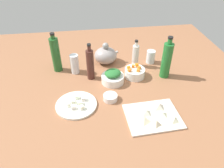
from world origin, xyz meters
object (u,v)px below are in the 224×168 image
at_px(teapot, 105,55).
at_px(bottle_1, 135,55).
at_px(bowl_greens, 113,79).
at_px(bottle_2, 90,64).
at_px(bottle_3, 167,60).
at_px(drinking_glass_0, 151,57).
at_px(bowl_small_side, 110,97).
at_px(bowl_carrots, 135,73).
at_px(cutting_board, 153,116).
at_px(bottle_0, 56,54).
at_px(drinking_glass_1, 75,64).
at_px(plate_tofu, 76,105).

height_order(teapot, bottle_1, bottle_1).
bearing_deg(bowl_greens, bottle_2, 154.83).
bearing_deg(teapot, bottle_1, -20.38).
height_order(bottle_3, drinking_glass_0, bottle_3).
distance_m(bowl_greens, bowl_small_side, 0.17).
distance_m(bowl_carrots, teapot, 0.27).
bearing_deg(cutting_board, bottle_2, 126.93).
bearing_deg(cutting_board, drinking_glass_0, 75.43).
distance_m(bottle_0, bottle_2, 0.26).
bearing_deg(bottle_0, bowl_carrots, -16.49).
distance_m(bowl_greens, bottle_3, 0.37).
bearing_deg(bottle_2, teapot, 57.29).
relative_size(bottle_3, drinking_glass_1, 2.12).
height_order(bowl_small_side, bottle_0, bottle_0).
height_order(bottle_3, drinking_glass_1, bottle_3).
bearing_deg(bowl_carrots, teapot, 129.92).
xyz_separation_m(plate_tofu, bowl_small_side, (0.20, 0.02, 0.01)).
distance_m(bottle_0, bottle_1, 0.54).
relative_size(cutting_board, bowl_carrots, 2.12).
xyz_separation_m(teapot, drinking_glass_0, (0.33, -0.04, -0.01)).
relative_size(bottle_1, bottle_3, 0.71).
bearing_deg(drinking_glass_1, plate_tofu, -89.49).
bearing_deg(bowl_greens, cutting_board, -63.78).
xyz_separation_m(bowl_small_side, bottle_2, (-0.10, 0.23, 0.09)).
relative_size(teapot, drinking_glass_1, 1.32).
distance_m(bottle_1, bottle_3, 0.23).
xyz_separation_m(plate_tofu, drinking_glass_0, (0.54, 0.40, 0.04)).
relative_size(bottle_3, drinking_glass_0, 3.02).
distance_m(cutting_board, bowl_greens, 0.38).
xyz_separation_m(bowl_carrots, drinking_glass_0, (0.15, 0.16, 0.02)).
distance_m(cutting_board, bottle_2, 0.51).
bearing_deg(teapot, bottle_3, -31.36).
relative_size(bowl_greens, bottle_1, 0.72).
bearing_deg(bottle_0, teapot, 9.06).
bearing_deg(bowl_carrots, bowl_greens, -164.96).
xyz_separation_m(bowl_greens, bottle_3, (0.35, 0.02, 0.10)).
relative_size(bowl_greens, teapot, 0.82).
xyz_separation_m(bottle_1, bottle_3, (0.17, -0.15, 0.04)).
bearing_deg(drinking_glass_0, bottle_3, -76.33).
distance_m(teapot, bottle_2, 0.22).
bearing_deg(bowl_greens, drinking_glass_1, 148.61).
height_order(bowl_carrots, drinking_glass_1, drinking_glass_1).
height_order(bowl_greens, bottle_3, bottle_3).
xyz_separation_m(bottle_0, bottle_1, (0.54, -0.02, -0.04)).
height_order(cutting_board, bottle_3, bottle_3).
bearing_deg(bowl_carrots, bottle_2, 175.53).
bearing_deg(drinking_glass_1, bowl_carrots, -14.91).
relative_size(cutting_board, plate_tofu, 1.22).
bearing_deg(drinking_glass_1, cutting_board, -50.08).
xyz_separation_m(bottle_0, drinking_glass_0, (0.67, 0.01, -0.08)).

